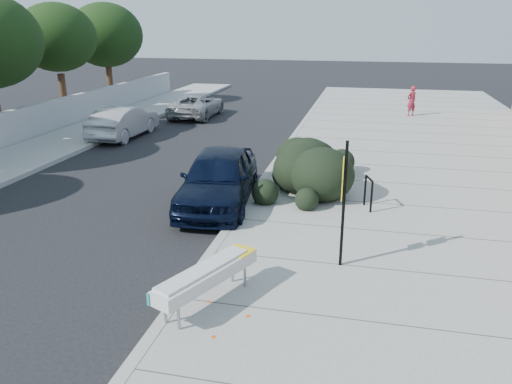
# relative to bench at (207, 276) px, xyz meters

# --- Properties ---
(ground) EXTENTS (120.00, 120.00, 0.00)m
(ground) POSITION_rel_bench_xyz_m (-0.60, 2.04, -0.70)
(ground) COLOR black
(ground) RESTS_ON ground
(sidewalk_near) EXTENTS (11.20, 50.00, 0.15)m
(sidewalk_near) POSITION_rel_bench_xyz_m (5.00, 7.04, -0.63)
(sidewalk_near) COLOR gray
(sidewalk_near) RESTS_ON ground
(curb_near) EXTENTS (0.22, 50.00, 0.17)m
(curb_near) POSITION_rel_bench_xyz_m (-0.60, 7.04, -0.62)
(curb_near) COLOR #9E9E99
(curb_near) RESTS_ON ground
(curb_far) EXTENTS (0.22, 50.00, 0.17)m
(curb_far) POSITION_rel_bench_xyz_m (-8.60, 7.04, -0.62)
(curb_far) COLOR #9E9E99
(curb_far) RESTS_ON ground
(tree_far_e) EXTENTS (4.00, 4.00, 5.90)m
(tree_far_e) POSITION_rel_bench_xyz_m (-13.10, 16.04, 3.48)
(tree_far_e) COLOR #332114
(tree_far_e) RESTS_ON ground
(tree_far_f) EXTENTS (4.40, 4.40, 6.07)m
(tree_far_f) POSITION_rel_bench_xyz_m (-13.10, 21.04, 3.48)
(tree_far_f) COLOR #332114
(tree_far_f) RESTS_ON ground
(bench) EXTENTS (1.38, 2.30, 0.70)m
(bench) POSITION_rel_bench_xyz_m (0.00, 0.00, 0.00)
(bench) COLOR gray
(bench) RESTS_ON sidewalk_near
(bike_rack) EXTENTS (0.23, 0.58, 0.88)m
(bike_rack) POSITION_rel_bench_xyz_m (2.72, 5.54, -0.03)
(bike_rack) COLOR black
(bike_rack) RESTS_ON sidewalk_near
(sign_post) EXTENTS (0.10, 0.30, 2.64)m
(sign_post) POSITION_rel_bench_xyz_m (2.20, 2.04, 0.94)
(sign_post) COLOR black
(sign_post) RESTS_ON sidewalk_near
(hedge) EXTENTS (2.94, 4.65, 1.62)m
(hedge) POSITION_rel_bench_xyz_m (0.90, 7.21, 0.26)
(hedge) COLOR black
(hedge) RESTS_ON sidewalk_near
(sedan_navy) EXTENTS (2.35, 4.83, 1.59)m
(sedan_navy) POSITION_rel_bench_xyz_m (-1.40, 5.33, 0.09)
(sedan_navy) COLOR black
(sedan_navy) RESTS_ON ground
(wagon_silver) EXTENTS (1.57, 4.32, 1.41)m
(wagon_silver) POSITION_rel_bench_xyz_m (-8.10, 12.83, 0.00)
(wagon_silver) COLOR #A2A2A7
(wagon_silver) RESTS_ON ground
(suv_silver) EXTENTS (2.13, 4.57, 1.27)m
(suv_silver) POSITION_rel_bench_xyz_m (-6.60, 18.47, -0.07)
(suv_silver) COLOR #9D9FA2
(suv_silver) RESTS_ON ground
(pedestrian) EXTENTS (0.69, 0.66, 1.58)m
(pedestrian) POSITION_rel_bench_xyz_m (4.78, 20.50, 0.24)
(pedestrian) COLOR maroon
(pedestrian) RESTS_ON sidewalk_near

